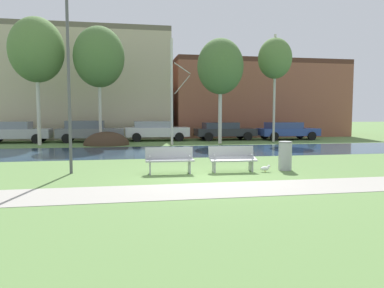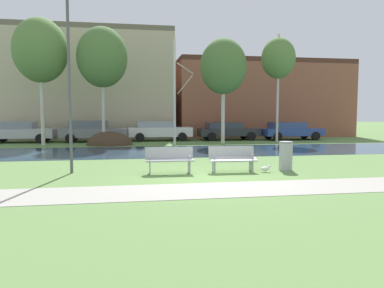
# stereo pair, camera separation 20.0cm
# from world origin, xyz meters

# --- Properties ---
(ground_plane) EXTENTS (120.00, 120.00, 0.00)m
(ground_plane) POSITION_xyz_m (0.00, 10.00, 0.00)
(ground_plane) COLOR #5B7F42
(paved_path_strip) EXTENTS (60.00, 1.94, 0.01)m
(paved_path_strip) POSITION_xyz_m (0.00, -1.78, 0.01)
(paved_path_strip) COLOR #9E998E
(paved_path_strip) RESTS_ON ground
(river_band) EXTENTS (80.00, 6.17, 0.01)m
(river_band) POSITION_xyz_m (0.00, 8.35, 0.00)
(river_band) COLOR #284256
(river_band) RESTS_ON ground
(soil_mound) EXTENTS (2.89, 2.60, 1.70)m
(soil_mound) POSITION_xyz_m (-3.65, 13.06, 0.00)
(soil_mound) COLOR #423021
(soil_mound) RESTS_ON ground
(bench_left) EXTENTS (1.62, 0.62, 0.87)m
(bench_left) POSITION_xyz_m (-1.08, 1.10, 0.47)
(bench_left) COLOR #9EA0A3
(bench_left) RESTS_ON ground
(bench_right) EXTENTS (1.62, 0.62, 0.87)m
(bench_right) POSITION_xyz_m (1.09, 1.10, 0.47)
(bench_right) COLOR #9EA0A3
(bench_right) RESTS_ON ground
(trash_bin) EXTENTS (0.49, 0.49, 1.02)m
(trash_bin) POSITION_xyz_m (3.03, 1.10, 0.53)
(trash_bin) COLOR #999B9E
(trash_bin) RESTS_ON ground
(seagull) EXTENTS (0.39, 0.14, 0.24)m
(seagull) POSITION_xyz_m (2.18, 0.81, 0.13)
(seagull) COLOR white
(seagull) RESTS_ON ground
(streetlamp) EXTENTS (0.32, 0.32, 6.03)m
(streetlamp) POSITION_xyz_m (-4.32, 1.72, 3.96)
(streetlamp) COLOR #4C4C51
(streetlamp) RESTS_ON ground
(birch_far_left) EXTENTS (3.35, 3.35, 7.94)m
(birch_far_left) POSITION_xyz_m (-7.81, 13.62, 5.92)
(birch_far_left) COLOR beige
(birch_far_left) RESTS_ON ground
(birch_left) EXTENTS (3.19, 3.19, 7.48)m
(birch_left) POSITION_xyz_m (-4.03, 13.35, 5.55)
(birch_left) COLOR beige
(birch_left) RESTS_ON ground
(birch_center_left) EXTENTS (1.28, 2.31, 6.67)m
(birch_center_left) POSITION_xyz_m (0.49, 12.24, 3.39)
(birch_center_left) COLOR beige
(birch_center_left) RESTS_ON ground
(birch_center) EXTENTS (3.05, 3.05, 6.93)m
(birch_center) POSITION_xyz_m (3.78, 12.90, 5.08)
(birch_center) COLOR beige
(birch_center) RESTS_ON ground
(birch_center_right) EXTENTS (2.33, 2.33, 7.46)m
(birch_center_right) POSITION_xyz_m (7.83, 13.47, 5.79)
(birch_center_right) COLOR beige
(birch_center_right) RESTS_ON ground
(parked_van_nearest_silver) EXTENTS (4.44, 2.06, 1.45)m
(parked_van_nearest_silver) POSITION_xyz_m (-9.83, 15.90, 0.77)
(parked_van_nearest_silver) COLOR #B2B5BC
(parked_van_nearest_silver) RESTS_ON ground
(parked_sedan_second_grey) EXTENTS (4.61, 2.01, 1.50)m
(parked_sedan_second_grey) POSITION_xyz_m (-4.95, 15.87, 0.79)
(parked_sedan_second_grey) COLOR slate
(parked_sedan_second_grey) RESTS_ON ground
(parked_hatch_third_white) EXTENTS (4.61, 1.98, 1.44)m
(parked_hatch_third_white) POSITION_xyz_m (-0.23, 16.10, 0.77)
(parked_hatch_third_white) COLOR silver
(parked_hatch_third_white) RESTS_ON ground
(parked_wagon_fourth_dark) EXTENTS (4.51, 2.12, 1.33)m
(parked_wagon_fourth_dark) POSITION_xyz_m (4.90, 15.98, 0.72)
(parked_wagon_fourth_dark) COLOR #282B30
(parked_wagon_fourth_dark) RESTS_ON ground
(parked_suv_fifth_blue) EXTENTS (4.52, 2.12, 1.34)m
(parked_suv_fifth_blue) POSITION_xyz_m (9.72, 15.44, 0.72)
(parked_suv_fifth_blue) COLOR #2D4793
(parked_suv_fifth_blue) RESTS_ON ground
(building_beige_block) EXTENTS (13.69, 9.28, 8.71)m
(building_beige_block) POSITION_xyz_m (-5.68, 22.31, 4.35)
(building_beige_block) COLOR #BCAD8E
(building_beige_block) RESTS_ON ground
(building_brick_low) EXTENTS (15.22, 7.77, 6.63)m
(building_brick_low) POSITION_xyz_m (9.35, 21.86, 3.31)
(building_brick_low) COLOR brown
(building_brick_low) RESTS_ON ground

